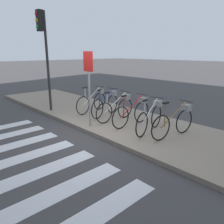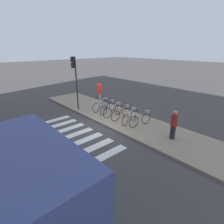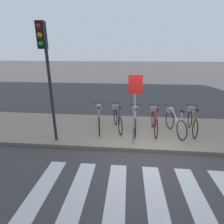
{
  "view_description": "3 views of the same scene",
  "coord_description": "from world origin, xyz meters",
  "px_view_note": "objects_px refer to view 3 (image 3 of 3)",
  "views": [
    {
      "loc": [
        4.97,
        -3.79,
        2.47
      ],
      "look_at": [
        0.67,
        0.21,
        0.85
      ],
      "focal_mm": 35.0,
      "sensor_mm": 36.0,
      "label": 1
    },
    {
      "loc": [
        7.82,
        -6.24,
        4.55
      ],
      "look_at": [
        0.68,
        0.27,
        0.98
      ],
      "focal_mm": 28.0,
      "sensor_mm": 36.0,
      "label": 2
    },
    {
      "loc": [
        -0.7,
        -5.1,
        3.14
      ],
      "look_at": [
        -1.25,
        0.82,
        1.09
      ],
      "focal_mm": 28.0,
      "sensor_mm": 36.0,
      "label": 3
    }
  ],
  "objects_px": {
    "parked_bicycle_4": "(174,122)",
    "parked_bicycle_5": "(192,121)",
    "sign_post": "(135,99)",
    "traffic_light": "(46,61)",
    "parked_bicycle_2": "(135,120)",
    "parked_bicycle_3": "(154,120)",
    "parked_bicycle_0": "(99,118)",
    "parked_bicycle_1": "(117,118)"
  },
  "relations": [
    {
      "from": "parked_bicycle_4",
      "to": "sign_post",
      "type": "bearing_deg",
      "value": -145.87
    },
    {
      "from": "parked_bicycle_2",
      "to": "parked_bicycle_0",
      "type": "bearing_deg",
      "value": 176.79
    },
    {
      "from": "parked_bicycle_4",
      "to": "parked_bicycle_5",
      "type": "height_order",
      "value": "same"
    },
    {
      "from": "parked_bicycle_3",
      "to": "parked_bicycle_5",
      "type": "relative_size",
      "value": 1.01
    },
    {
      "from": "parked_bicycle_3",
      "to": "sign_post",
      "type": "relative_size",
      "value": 0.73
    },
    {
      "from": "parked_bicycle_0",
      "to": "parked_bicycle_5",
      "type": "distance_m",
      "value": 3.72
    },
    {
      "from": "parked_bicycle_3",
      "to": "parked_bicycle_0",
      "type": "bearing_deg",
      "value": 178.32
    },
    {
      "from": "parked_bicycle_4",
      "to": "parked_bicycle_5",
      "type": "distance_m",
      "value": 0.75
    },
    {
      "from": "parked_bicycle_2",
      "to": "traffic_light",
      "type": "distance_m",
      "value": 3.84
    },
    {
      "from": "parked_bicycle_0",
      "to": "parked_bicycle_2",
      "type": "bearing_deg",
      "value": -3.21
    },
    {
      "from": "parked_bicycle_1",
      "to": "parked_bicycle_2",
      "type": "bearing_deg",
      "value": -11.27
    },
    {
      "from": "parked_bicycle_0",
      "to": "sign_post",
      "type": "bearing_deg",
      "value": -41.45
    },
    {
      "from": "parked_bicycle_0",
      "to": "parked_bicycle_4",
      "type": "distance_m",
      "value": 2.99
    },
    {
      "from": "sign_post",
      "to": "parked_bicycle_1",
      "type": "bearing_deg",
      "value": 116.05
    },
    {
      "from": "sign_post",
      "to": "parked_bicycle_5",
      "type": "bearing_deg",
      "value": 28.51
    },
    {
      "from": "parked_bicycle_2",
      "to": "parked_bicycle_5",
      "type": "height_order",
      "value": "same"
    },
    {
      "from": "parked_bicycle_0",
      "to": "parked_bicycle_4",
      "type": "xyz_separation_m",
      "value": [
        2.99,
        -0.12,
        0.0
      ]
    },
    {
      "from": "sign_post",
      "to": "traffic_light",
      "type": "bearing_deg",
      "value": -179.03
    },
    {
      "from": "parked_bicycle_2",
      "to": "parked_bicycle_4",
      "type": "relative_size",
      "value": 1.02
    },
    {
      "from": "parked_bicycle_4",
      "to": "parked_bicycle_3",
      "type": "bearing_deg",
      "value": 175.61
    },
    {
      "from": "parked_bicycle_0",
      "to": "parked_bicycle_4",
      "type": "bearing_deg",
      "value": -2.37
    },
    {
      "from": "parked_bicycle_0",
      "to": "traffic_light",
      "type": "distance_m",
      "value": 2.96
    },
    {
      "from": "parked_bicycle_5",
      "to": "sign_post",
      "type": "distance_m",
      "value": 2.9
    },
    {
      "from": "parked_bicycle_2",
      "to": "parked_bicycle_1",
      "type": "bearing_deg",
      "value": 168.73
    },
    {
      "from": "parked_bicycle_3",
      "to": "traffic_light",
      "type": "xyz_separation_m",
      "value": [
        -3.61,
        -1.2,
        2.3
      ]
    },
    {
      "from": "parked_bicycle_3",
      "to": "parked_bicycle_5",
      "type": "xyz_separation_m",
      "value": [
        1.49,
        0.12,
        0.0
      ]
    },
    {
      "from": "parked_bicycle_4",
      "to": "parked_bicycle_5",
      "type": "bearing_deg",
      "value": 13.71
    },
    {
      "from": "traffic_light",
      "to": "sign_post",
      "type": "bearing_deg",
      "value": 0.97
    },
    {
      "from": "parked_bicycle_0",
      "to": "parked_bicycle_1",
      "type": "xyz_separation_m",
      "value": [
        0.75,
        0.06,
        0.0
      ]
    },
    {
      "from": "parked_bicycle_2",
      "to": "parked_bicycle_5",
      "type": "bearing_deg",
      "value": 3.45
    },
    {
      "from": "parked_bicycle_4",
      "to": "traffic_light",
      "type": "height_order",
      "value": "traffic_light"
    },
    {
      "from": "parked_bicycle_3",
      "to": "parked_bicycle_5",
      "type": "bearing_deg",
      "value": 4.57
    },
    {
      "from": "parked_bicycle_0",
      "to": "sign_post",
      "type": "xyz_separation_m",
      "value": [
        1.38,
        -1.22,
        1.15
      ]
    },
    {
      "from": "parked_bicycle_3",
      "to": "traffic_light",
      "type": "relative_size",
      "value": 0.45
    },
    {
      "from": "traffic_light",
      "to": "sign_post",
      "type": "xyz_separation_m",
      "value": [
        2.76,
        0.05,
        -1.14
      ]
    },
    {
      "from": "traffic_light",
      "to": "parked_bicycle_2",
      "type": "bearing_deg",
      "value": 22.53
    },
    {
      "from": "parked_bicycle_2",
      "to": "sign_post",
      "type": "relative_size",
      "value": 0.73
    },
    {
      "from": "parked_bicycle_3",
      "to": "parked_bicycle_5",
      "type": "height_order",
      "value": "same"
    },
    {
      "from": "traffic_light",
      "to": "parked_bicycle_5",
      "type": "bearing_deg",
      "value": 14.49
    },
    {
      "from": "parked_bicycle_2",
      "to": "traffic_light",
      "type": "bearing_deg",
      "value": -157.47
    },
    {
      "from": "parked_bicycle_1",
      "to": "traffic_light",
      "type": "height_order",
      "value": "traffic_light"
    },
    {
      "from": "parked_bicycle_1",
      "to": "parked_bicycle_4",
      "type": "height_order",
      "value": "same"
    }
  ]
}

